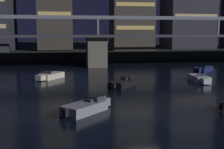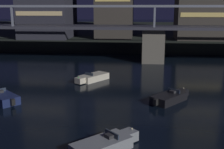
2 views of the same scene
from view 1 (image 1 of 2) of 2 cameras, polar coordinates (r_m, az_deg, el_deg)
ground_plane at (r=21.76m, az=6.87°, el=-9.19°), size 400.00×400.00×0.00m
far_riverbank at (r=103.84m, az=-5.73°, el=5.16°), size 240.00×80.00×2.20m
river_bridge at (r=55.86m, az=-3.01°, el=6.18°), size 97.55×6.40×9.38m
speedboat_near_left at (r=24.21m, az=-4.98°, el=-6.34°), size 4.39×4.39×1.16m
speedboat_near_right at (r=35.32m, az=2.23°, el=-1.71°), size 4.12×4.61×1.16m
speedboat_mid_right at (r=40.54m, az=16.60°, el=-0.77°), size 2.09×5.23×1.16m
speedboat_far_left at (r=51.10m, az=17.19°, el=1.00°), size 4.55×4.21×1.16m
speedboat_far_right at (r=42.15m, az=-11.84°, el=-0.27°), size 3.89×4.75×1.16m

